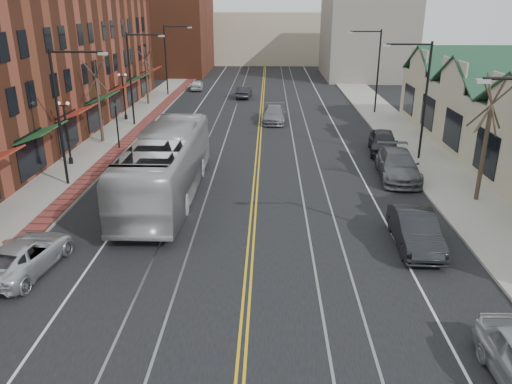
# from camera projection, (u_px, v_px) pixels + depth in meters

# --- Properties ---
(ground) EXTENTS (160.00, 160.00, 0.00)m
(ground) POSITION_uv_depth(u_px,v_px,m) (241.00, 366.00, 15.37)
(ground) COLOR black
(ground) RESTS_ON ground
(sidewalk_left) EXTENTS (4.00, 120.00, 0.15)m
(sidewalk_left) POSITION_uv_depth(u_px,v_px,m) (83.00, 165.00, 34.33)
(sidewalk_left) COLOR gray
(sidewalk_left) RESTS_ON ground
(sidewalk_right) EXTENTS (4.00, 120.00, 0.15)m
(sidewalk_right) POSITION_uv_depth(u_px,v_px,m) (434.00, 167.00, 33.74)
(sidewalk_right) COLOR gray
(sidewalk_right) RESTS_ON ground
(building_left) EXTENTS (10.00, 50.00, 11.00)m
(building_left) POSITION_uv_depth(u_px,v_px,m) (18.00, 71.00, 39.12)
(building_left) COLOR brown
(building_left) RESTS_ON ground
(backdrop_left) EXTENTS (14.00, 18.00, 14.00)m
(backdrop_left) POSITION_uv_depth(u_px,v_px,m) (164.00, 27.00, 78.70)
(backdrop_left) COLOR brown
(backdrop_left) RESTS_ON ground
(backdrop_mid) EXTENTS (22.00, 14.00, 9.00)m
(backdrop_mid) POSITION_uv_depth(u_px,v_px,m) (266.00, 37.00, 93.21)
(backdrop_mid) COLOR #B5A78B
(backdrop_mid) RESTS_ON ground
(backdrop_right) EXTENTS (12.00, 16.00, 11.00)m
(backdrop_right) POSITION_uv_depth(u_px,v_px,m) (366.00, 39.00, 73.80)
(backdrop_right) COLOR slate
(backdrop_right) RESTS_ON ground
(streetlight_l_1) EXTENTS (3.33, 0.25, 8.00)m
(streetlight_l_1) POSITION_uv_depth(u_px,v_px,m) (65.00, 104.00, 28.81)
(streetlight_l_1) COLOR black
(streetlight_l_1) RESTS_ON sidewalk_left
(streetlight_l_2) EXTENTS (3.33, 0.25, 8.00)m
(streetlight_l_2) POSITION_uv_depth(u_px,v_px,m) (135.00, 70.00, 43.76)
(streetlight_l_2) COLOR black
(streetlight_l_2) RESTS_ON sidewalk_left
(streetlight_l_3) EXTENTS (3.33, 0.25, 8.00)m
(streetlight_l_3) POSITION_uv_depth(u_px,v_px,m) (169.00, 53.00, 58.72)
(streetlight_l_3) COLOR black
(streetlight_l_3) RESTS_ON sidewalk_left
(streetlight_r_1) EXTENTS (3.33, 0.25, 8.00)m
(streetlight_r_1) POSITION_uv_depth(u_px,v_px,m) (420.00, 89.00, 33.87)
(streetlight_r_1) COLOR black
(streetlight_r_1) RESTS_ON sidewalk_right
(streetlight_r_2) EXTENTS (3.33, 0.25, 8.00)m
(streetlight_r_2) POSITION_uv_depth(u_px,v_px,m) (374.00, 63.00, 48.83)
(streetlight_r_2) COLOR black
(streetlight_r_2) RESTS_ON sidewalk_right
(lamppost_l_2) EXTENTS (0.84, 0.28, 4.27)m
(lamppost_l_2) POSITION_uv_depth(u_px,v_px,m) (67.00, 134.00, 33.59)
(lamppost_l_2) COLOR black
(lamppost_l_2) RESTS_ON sidewalk_left
(lamppost_l_3) EXTENTS (0.84, 0.28, 4.27)m
(lamppost_l_3) POSITION_uv_depth(u_px,v_px,m) (124.00, 98.00, 46.68)
(lamppost_l_3) COLOR black
(lamppost_l_3) RESTS_ON sidewalk_left
(tree_left_near) EXTENTS (1.78, 1.37, 6.48)m
(tree_left_near) POSITION_uv_depth(u_px,v_px,m) (98.00, 99.00, 38.73)
(tree_left_near) COLOR #382B21
(tree_left_near) RESTS_ON sidewalk_left
(tree_left_far) EXTENTS (1.66, 1.28, 6.02)m
(tree_left_far) POSITION_uv_depth(u_px,v_px,m) (146.00, 75.00, 53.77)
(tree_left_far) COLOR #382B21
(tree_left_far) RESTS_ON sidewalk_left
(tree_right_mid) EXTENTS (1.90, 1.46, 6.93)m
(tree_right_mid) POSITION_uv_depth(u_px,v_px,m) (486.00, 137.00, 26.81)
(tree_right_mid) COLOR #382B21
(tree_right_mid) RESTS_ON sidewalk_right
(manhole_far) EXTENTS (0.60, 0.60, 0.02)m
(manhole_far) POSITION_uv_depth(u_px,v_px,m) (9.00, 242.00, 23.06)
(manhole_far) COLOR #592D19
(manhole_far) RESTS_ON sidewalk_left
(traffic_signal) EXTENTS (0.18, 0.15, 3.80)m
(traffic_signal) POSITION_uv_depth(u_px,v_px,m) (117.00, 120.00, 37.23)
(traffic_signal) COLOR black
(traffic_signal) RESTS_ON sidewalk_left
(transit_bus) EXTENTS (3.30, 13.70, 3.81)m
(transit_bus) POSITION_uv_depth(u_px,v_px,m) (166.00, 165.00, 28.15)
(transit_bus) COLOR #B4B4B6
(transit_bus) RESTS_ON ground
(parked_suv) EXTENTS (2.95, 5.26, 1.39)m
(parked_suv) POSITION_uv_depth(u_px,v_px,m) (25.00, 255.00, 20.68)
(parked_suv) COLOR silver
(parked_suv) RESTS_ON ground
(parked_car_b) EXTENTS (1.91, 5.01, 1.63)m
(parked_car_b) POSITION_uv_depth(u_px,v_px,m) (415.00, 230.00, 22.70)
(parked_car_b) COLOR black
(parked_car_b) RESTS_ON ground
(parked_car_c) EXTENTS (2.87, 6.08, 1.71)m
(parked_car_c) POSITION_uv_depth(u_px,v_px,m) (398.00, 165.00, 31.65)
(parked_car_c) COLOR #57585D
(parked_car_c) RESTS_ON ground
(parked_car_d) EXTENTS (2.61, 5.14, 1.68)m
(parked_car_d) POSITION_uv_depth(u_px,v_px,m) (383.00, 142.00, 37.05)
(parked_car_d) COLOR #232127
(parked_car_d) RESTS_ON ground
(distant_car_left) EXTENTS (1.80, 4.30, 1.38)m
(distant_car_left) POSITION_uv_depth(u_px,v_px,m) (244.00, 92.00, 58.71)
(distant_car_left) COLOR black
(distant_car_left) RESTS_ON ground
(distant_car_right) EXTENTS (2.33, 5.23, 1.49)m
(distant_car_right) POSITION_uv_depth(u_px,v_px,m) (274.00, 114.00, 46.72)
(distant_car_right) COLOR slate
(distant_car_right) RESTS_ON ground
(distant_car_far) EXTENTS (1.83, 4.03, 1.34)m
(distant_car_far) POSITION_uv_depth(u_px,v_px,m) (197.00, 85.00, 63.99)
(distant_car_far) COLOR silver
(distant_car_far) RESTS_ON ground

